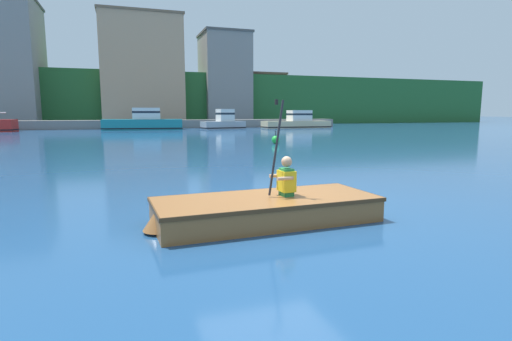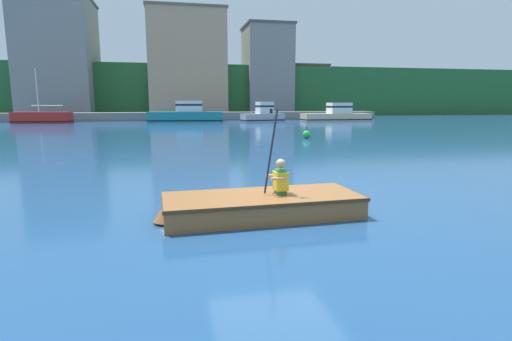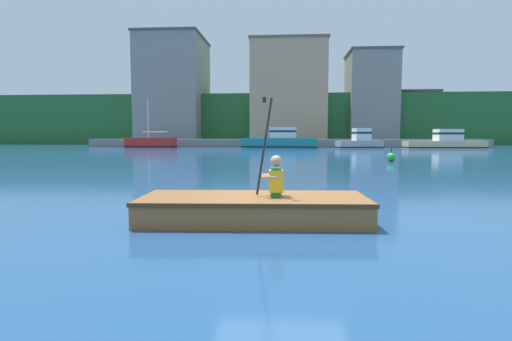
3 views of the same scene
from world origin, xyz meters
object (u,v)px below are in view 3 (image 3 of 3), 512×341
channel_buoy (391,157)px  moored_boat_dock_west_inner (445,142)px  moored_boat_dock_center_near (360,141)px  rowboat_foreground (250,207)px  moored_boat_dock_center_far (151,143)px  person_paddler (275,177)px  moored_boat_dock_west_end (280,141)px

channel_buoy → moored_boat_dock_west_inner: bearing=62.8°
moored_boat_dock_center_near → rowboat_foreground: bearing=-103.1°
rowboat_foreground → moored_boat_dock_center_far: bearing=111.0°
rowboat_foreground → channel_buoy: size_ratio=5.02×
moored_boat_dock_center_far → person_paddler: 38.05m
person_paddler → moored_boat_dock_center_near: bearing=77.5°
moored_boat_dock_center_near → rowboat_foreground: (-8.16, -35.14, -0.49)m
moored_boat_dock_west_inner → rowboat_foreground: 38.99m
moored_boat_dock_center_near → moored_boat_dock_center_far: 21.77m
moored_boat_dock_west_inner → moored_boat_dock_center_near: moored_boat_dock_center_near is taller
moored_boat_dock_center_far → channel_buoy: (19.52, -20.81, -0.30)m
moored_boat_dock_west_end → moored_boat_dock_center_far: size_ratio=1.42×
moored_boat_dock_west_end → rowboat_foreground: (-0.11, -35.28, -0.54)m
moored_boat_dock_west_inner → channel_buoy: bearing=-117.2°
rowboat_foreground → person_paddler: size_ratio=2.42×
moored_boat_dock_west_inner → channel_buoy: 23.28m
moored_boat_dock_center_near → person_paddler: 35.97m
moored_boat_dock_west_end → moored_boat_dock_center_far: (-13.71, 0.12, -0.24)m
moored_boat_dock_center_far → person_paddler: moored_boat_dock_center_far is taller
moored_boat_dock_west_inner → moored_boat_dock_center_far: (-30.17, 0.12, -0.12)m
moored_boat_dock_center_far → channel_buoy: bearing=-46.8°
moored_boat_dock_west_inner → rowboat_foreground: size_ratio=2.11×
moored_boat_dock_center_far → channel_buoy: size_ratio=7.61×
moored_boat_dock_center_far → person_paddler: size_ratio=3.67×
person_paddler → channel_buoy: (5.54, 14.57, -0.45)m
channel_buoy → person_paddler: bearing=-110.8°
moored_boat_dock_west_inner → moored_boat_dock_center_near: size_ratio=1.57×
moored_boat_dock_west_end → moored_boat_dock_center_near: bearing=-1.0°
moored_boat_dock_center_near → person_paddler: (-7.78, -35.12, -0.03)m
moored_boat_dock_west_end → person_paddler: moored_boat_dock_west_end is taller
moored_boat_dock_center_near → channel_buoy: (-2.24, -20.55, -0.49)m
moored_boat_dock_west_inner → moored_boat_dock_center_near: 8.41m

